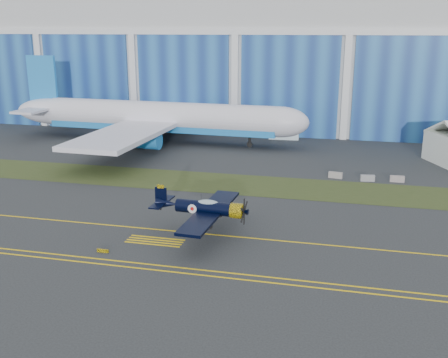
% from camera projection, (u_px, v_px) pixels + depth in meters
% --- Properties ---
extents(ground, '(260.00, 260.00, 0.00)m').
position_uv_depth(ground, '(334.00, 228.00, 58.08)').
color(ground, '#2E3235').
rests_on(ground, ground).
extents(grass_median, '(260.00, 10.00, 0.02)m').
position_uv_depth(grass_median, '(337.00, 191.00, 71.15)').
color(grass_median, '#475128').
rests_on(grass_median, ground).
extents(hangar, '(220.00, 45.70, 30.00)m').
position_uv_depth(hangar, '(349.00, 56.00, 120.96)').
color(hangar, silver).
rests_on(hangar, ground).
extents(taxiway_centreline, '(200.00, 0.20, 0.02)m').
position_uv_depth(taxiway_centreline, '(332.00, 245.00, 53.40)').
color(taxiway_centreline, yellow).
rests_on(taxiway_centreline, ground).
extents(edge_line_near, '(80.00, 0.20, 0.02)m').
position_uv_depth(edge_line_near, '(327.00, 289.00, 44.53)').
color(edge_line_near, yellow).
rests_on(edge_line_near, ground).
extents(edge_line_far, '(80.00, 0.20, 0.02)m').
position_uv_depth(edge_line_far, '(328.00, 284.00, 45.47)').
color(edge_line_far, yellow).
rests_on(edge_line_far, ground).
extents(hold_short_ladder, '(6.00, 2.40, 0.02)m').
position_uv_depth(hold_short_ladder, '(155.00, 241.00, 54.53)').
color(hold_short_ladder, yellow).
rests_on(hold_short_ladder, ground).
extents(guard_board_left, '(1.20, 0.15, 0.35)m').
position_uv_depth(guard_board_left, '(103.00, 251.00, 51.73)').
color(guard_board_left, yellow).
rests_on(guard_board_left, ground).
extents(warbird, '(12.25, 14.51, 4.14)m').
position_uv_depth(warbird, '(204.00, 208.00, 55.14)').
color(warbird, black).
rests_on(warbird, ground).
extents(jetliner, '(65.58, 56.37, 22.11)m').
position_uv_depth(jetliner, '(160.00, 84.00, 98.76)').
color(jetliner, silver).
rests_on(jetliner, ground).
extents(shipping_container, '(5.95, 2.60, 2.53)m').
position_uv_depth(shipping_container, '(284.00, 132.00, 104.20)').
color(shipping_container, white).
rests_on(shipping_container, ground).
extents(tug, '(2.59, 2.15, 1.30)m').
position_uv_depth(tug, '(442.00, 145.00, 95.79)').
color(tug, yellow).
rests_on(tug, ground).
extents(barrier_a, '(2.07, 0.93, 0.90)m').
position_uv_depth(barrier_a, '(335.00, 175.00, 77.18)').
color(barrier_a, gray).
rests_on(barrier_a, ground).
extents(barrier_b, '(2.07, 0.91, 0.90)m').
position_uv_depth(barrier_b, '(368.00, 178.00, 75.64)').
color(barrier_b, gray).
rests_on(barrier_b, ground).
extents(barrier_c, '(2.00, 0.61, 0.90)m').
position_uv_depth(barrier_c, '(397.00, 179.00, 75.25)').
color(barrier_c, gray).
rests_on(barrier_c, ground).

